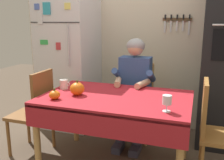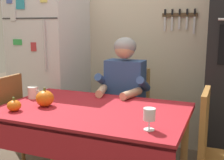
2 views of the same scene
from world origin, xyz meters
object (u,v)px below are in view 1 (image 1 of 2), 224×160
(seated_person, at_px, (134,83))
(chair_left_side, at_px, (36,109))
(pumpkin_large, at_px, (77,89))
(pumpkin_medium, at_px, (55,95))
(chair_right_side, at_px, (215,128))
(wine_glass, at_px, (167,101))
(refrigerator, at_px, (70,61))
(chair_behind_person, at_px, (137,97))
(coffee_mug, at_px, (64,84))
(dining_table, at_px, (115,105))

(seated_person, bearing_deg, chair_left_side, -147.04)
(seated_person, height_order, pumpkin_large, seated_person)
(pumpkin_large, relative_size, pumpkin_medium, 1.41)
(chair_right_side, xyz_separation_m, wine_glass, (-0.39, -0.36, 0.32))
(wine_glass, bearing_deg, chair_right_side, 42.63)
(refrigerator, bearing_deg, chair_behind_person, -5.29)
(seated_person, height_order, coffee_mug, seated_person)
(pumpkin_medium, bearing_deg, dining_table, 27.12)
(dining_table, relative_size, chair_right_side, 1.51)
(wine_glass, relative_size, pumpkin_medium, 1.30)
(dining_table, distance_m, chair_left_side, 0.91)
(dining_table, distance_m, pumpkin_medium, 0.57)
(refrigerator, relative_size, coffee_mug, 15.86)
(dining_table, height_order, chair_right_side, chair_right_side)
(dining_table, distance_m, chair_right_side, 0.92)
(chair_behind_person, relative_size, pumpkin_medium, 8.96)
(seated_person, xyz_separation_m, coffee_mug, (-0.63, -0.51, 0.05))
(refrigerator, distance_m, chair_right_side, 2.05)
(pumpkin_large, height_order, pumpkin_medium, pumpkin_large)
(chair_behind_person, relative_size, seated_person, 0.75)
(chair_left_side, xyz_separation_m, pumpkin_large, (0.54, -0.07, 0.29))
(chair_behind_person, relative_size, chair_left_side, 1.00)
(chair_behind_person, bearing_deg, chair_left_side, -139.57)
(dining_table, xyz_separation_m, chair_right_side, (0.90, 0.10, -0.14))
(seated_person, height_order, chair_left_side, seated_person)
(coffee_mug, distance_m, pumpkin_large, 0.29)
(refrigerator, relative_size, dining_table, 1.29)
(wine_glass, xyz_separation_m, pumpkin_large, (-0.87, 0.19, -0.03))
(pumpkin_medium, bearing_deg, coffee_mug, 105.89)
(chair_behind_person, xyz_separation_m, coffee_mug, (-0.63, -0.70, 0.28))
(chair_behind_person, relative_size, pumpkin_large, 6.34)
(chair_left_side, height_order, pumpkin_large, chair_left_side)
(pumpkin_large, bearing_deg, wine_glass, -12.17)
(refrigerator, xyz_separation_m, seated_person, (0.98, -0.28, -0.16))
(chair_behind_person, bearing_deg, pumpkin_medium, -116.68)
(seated_person, bearing_deg, dining_table, -92.64)
(coffee_mug, bearing_deg, wine_glass, -17.65)
(chair_right_side, distance_m, chair_left_side, 1.80)
(chair_right_side, bearing_deg, pumpkin_large, -172.29)
(refrigerator, bearing_deg, chair_right_side, -22.84)
(chair_behind_person, xyz_separation_m, pumpkin_medium, (-0.53, -1.05, 0.27))
(dining_table, bearing_deg, refrigerator, 137.09)
(wine_glass, bearing_deg, pumpkin_large, 167.83)
(coffee_mug, bearing_deg, refrigerator, 114.05)
(seated_person, height_order, chair_right_side, seated_person)
(refrigerator, relative_size, chair_left_side, 1.94)
(chair_right_side, xyz_separation_m, pumpkin_medium, (-1.40, -0.36, 0.27))
(chair_left_side, bearing_deg, chair_behind_person, 40.43)
(chair_behind_person, height_order, chair_left_side, same)
(chair_behind_person, height_order, pumpkin_medium, chair_behind_person)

